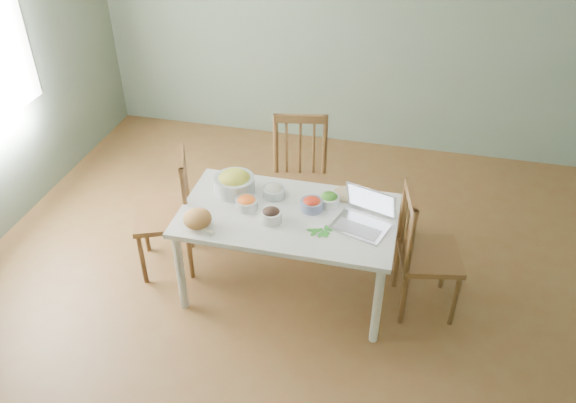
% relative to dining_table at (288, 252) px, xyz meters
% --- Properties ---
extents(floor, '(5.00, 5.00, 0.00)m').
position_rel_dining_table_xyz_m(floor, '(-0.01, -0.12, -0.35)').
color(floor, brown).
rests_on(floor, ground).
extents(wall_back, '(5.00, 0.00, 2.70)m').
position_rel_dining_table_xyz_m(wall_back, '(-0.01, 2.38, 1.00)').
color(wall_back, '#5A6E53').
rests_on(wall_back, ground).
extents(dining_table, '(1.50, 0.85, 0.70)m').
position_rel_dining_table_xyz_m(dining_table, '(0.00, 0.00, 0.00)').
color(dining_table, white).
rests_on(dining_table, floor).
extents(chair_far, '(0.54, 0.52, 1.04)m').
position_rel_dining_table_xyz_m(chair_far, '(-0.06, 0.64, 0.17)').
color(chair_far, '#523B20').
rests_on(chair_far, floor).
extents(chair_left, '(0.55, 0.56, 0.99)m').
position_rel_dining_table_xyz_m(chair_left, '(-0.99, 0.05, 0.14)').
color(chair_left, '#523B20').
rests_on(chair_left, floor).
extents(chair_right, '(0.49, 0.51, 0.98)m').
position_rel_dining_table_xyz_m(chair_right, '(0.99, 0.06, 0.14)').
color(chair_right, '#523B20').
rests_on(chair_right, floor).
extents(bread_boule, '(0.25, 0.25, 0.13)m').
position_rel_dining_table_xyz_m(bread_boule, '(-0.55, -0.28, 0.41)').
color(bread_boule, '#A1773E').
rests_on(bread_boule, dining_table).
extents(butter_stick, '(0.10, 0.06, 0.03)m').
position_rel_dining_table_xyz_m(butter_stick, '(-0.47, -0.34, 0.37)').
color(butter_stick, white).
rests_on(butter_stick, dining_table).
extents(bowl_squash, '(0.38, 0.38, 0.17)m').
position_rel_dining_table_xyz_m(bowl_squash, '(-0.44, 0.17, 0.44)').
color(bowl_squash, gold).
rests_on(bowl_squash, dining_table).
extents(bowl_carrot, '(0.19, 0.19, 0.09)m').
position_rel_dining_table_xyz_m(bowl_carrot, '(-0.30, -0.01, 0.40)').
color(bowl_carrot, orange).
rests_on(bowl_carrot, dining_table).
extents(bowl_onion, '(0.19, 0.19, 0.09)m').
position_rel_dining_table_xyz_m(bowl_onion, '(-0.15, 0.18, 0.40)').
color(bowl_onion, silver).
rests_on(bowl_onion, dining_table).
extents(bowl_mushroom, '(0.16, 0.16, 0.10)m').
position_rel_dining_table_xyz_m(bowl_mushroom, '(-0.09, -0.11, 0.40)').
color(bowl_mushroom, black).
rests_on(bowl_mushroom, dining_table).
extents(bowl_redpep, '(0.19, 0.19, 0.09)m').
position_rel_dining_table_xyz_m(bowl_redpep, '(0.15, 0.08, 0.40)').
color(bowl_redpep, red).
rests_on(bowl_redpep, dining_table).
extents(bowl_broccoli, '(0.16, 0.16, 0.09)m').
position_rel_dining_table_xyz_m(bowl_broccoli, '(0.26, 0.17, 0.40)').
color(bowl_broccoli, '#1A5611').
rests_on(bowl_broccoli, dining_table).
extents(flatbread, '(0.20, 0.20, 0.02)m').
position_rel_dining_table_xyz_m(flatbread, '(0.36, 0.31, 0.36)').
color(flatbread, '#CAB98E').
rests_on(flatbread, dining_table).
extents(basil_bunch, '(0.18, 0.18, 0.02)m').
position_rel_dining_table_xyz_m(basil_bunch, '(0.25, -0.15, 0.36)').
color(basil_bunch, '#194E16').
rests_on(basil_bunch, dining_table).
extents(laptop, '(0.44, 0.41, 0.24)m').
position_rel_dining_table_xyz_m(laptop, '(0.51, -0.05, 0.47)').
color(laptop, silver).
rests_on(laptop, dining_table).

